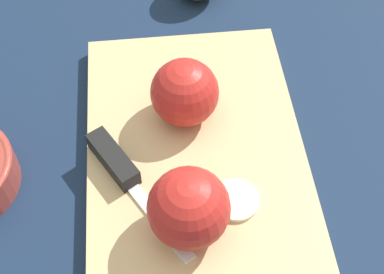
{
  "coord_description": "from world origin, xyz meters",
  "views": [
    {
      "loc": [
        0.35,
        0.0,
        0.52
      ],
      "look_at": [
        0.0,
        0.0,
        0.04
      ],
      "focal_mm": 50.0,
      "sensor_mm": 36.0,
      "label": 1
    }
  ],
  "objects": [
    {
      "name": "ground_plane",
      "position": [
        0.0,
        0.0,
        0.0
      ],
      "size": [
        4.0,
        4.0,
        0.0
      ],
      "primitive_type": "plane",
      "color": "#14233D"
    },
    {
      "name": "cutting_board",
      "position": [
        0.0,
        0.0,
        0.01
      ],
      "size": [
        0.4,
        0.29,
        0.02
      ],
      "color": "tan",
      "rests_on": "ground_plane"
    },
    {
      "name": "apple_half_left",
      "position": [
        -0.05,
        -0.01,
        0.06
      ],
      "size": [
        0.08,
        0.08,
        0.08
      ],
      "rotation": [
        0.0,
        0.0,
        3.91
      ],
      "color": "red",
      "rests_on": "cutting_board"
    },
    {
      "name": "apple_half_right",
      "position": [
        0.1,
        -0.01,
        0.06
      ],
      "size": [
        0.08,
        0.08,
        0.08
      ],
      "rotation": [
        0.0,
        0.0,
        0.94
      ],
      "color": "red",
      "rests_on": "cutting_board"
    },
    {
      "name": "knife",
      "position": [
        0.03,
        -0.09,
        0.03
      ],
      "size": [
        0.16,
        0.13,
        0.02
      ],
      "rotation": [
        0.0,
        0.0,
        0.65
      ],
      "color": "silver",
      "rests_on": "cutting_board"
    },
    {
      "name": "apple_slice",
      "position": [
        0.07,
        0.04,
        0.02
      ],
      "size": [
        0.05,
        0.05,
        0.01
      ],
      "color": "#EFE5C6",
      "rests_on": "cutting_board"
    }
  ]
}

